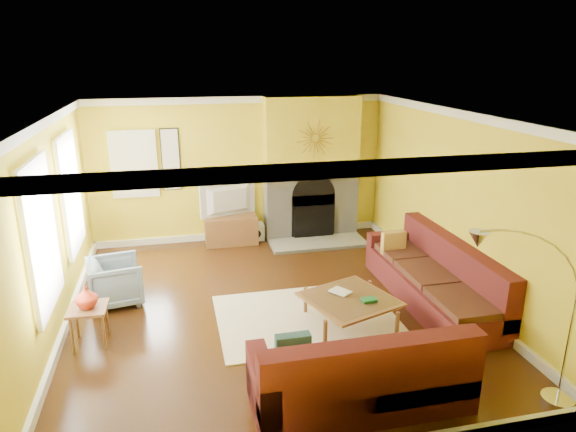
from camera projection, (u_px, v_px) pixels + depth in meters
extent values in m
cube|color=#4D2910|center=(271.00, 308.00, 7.30)|extent=(5.50, 6.00, 0.02)
cube|color=white|center=(268.00, 114.00, 6.47)|extent=(5.50, 6.00, 0.02)
cube|color=yellow|center=(239.00, 169.00, 9.68)|extent=(5.50, 0.02, 2.70)
cube|color=yellow|center=(341.00, 329.00, 4.09)|extent=(5.50, 0.02, 2.70)
cube|color=yellow|center=(49.00, 232.00, 6.30)|extent=(0.02, 6.00, 2.70)
cube|color=yellow|center=(455.00, 204.00, 7.47)|extent=(0.02, 6.00, 2.70)
cube|color=white|center=(69.00, 193.00, 7.47)|extent=(0.06, 1.22, 1.72)
cube|color=white|center=(40.00, 237.00, 5.70)|extent=(0.06, 1.22, 1.72)
cube|color=white|center=(134.00, 164.00, 9.17)|extent=(0.82, 0.06, 1.22)
cube|color=white|center=(171.00, 160.00, 9.30)|extent=(0.34, 0.04, 1.14)
cube|color=white|center=(315.00, 176.00, 9.58)|extent=(1.92, 0.22, 0.08)
cube|color=#9D9B95|center=(318.00, 243.00, 9.66)|extent=(1.80, 0.70, 0.06)
cube|color=beige|center=(306.00, 317.00, 7.00)|extent=(2.40, 1.80, 0.02)
cube|color=brown|center=(231.00, 230.00, 9.65)|extent=(0.97, 0.44, 0.53)
imported|color=black|center=(230.00, 200.00, 9.48)|extent=(1.09, 0.45, 0.63)
cube|color=white|center=(255.00, 231.00, 9.92)|extent=(0.31, 0.31, 0.31)
imported|color=gray|center=(115.00, 281.00, 7.33)|extent=(0.85, 0.83, 0.67)
imported|color=red|center=(86.00, 297.00, 6.19)|extent=(0.34, 0.34, 0.28)
imported|color=white|center=(336.00, 294.00, 6.73)|extent=(0.32, 0.33, 0.03)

